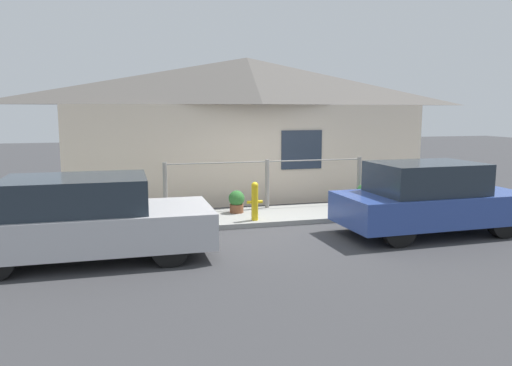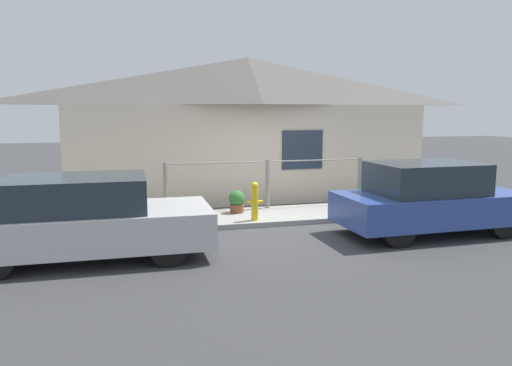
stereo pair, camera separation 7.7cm
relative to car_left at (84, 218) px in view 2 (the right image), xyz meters
The scene contains 10 objects.
ground_plane 4.23m from the car_left, 18.71° to the left, with size 60.00×60.00×0.00m, color #38383A.
sidewalk 4.56m from the car_left, 28.85° to the left, with size 24.00×1.68×0.11m.
house 6.56m from the car_left, 49.90° to the left, with size 9.75×2.23×3.80m.
fence 4.88m from the car_left, 35.94° to the left, with size 4.90×0.10×1.16m.
car_left is the anchor object (origin of this frame).
car_right 6.42m from the car_left, ahead, with size 3.71×1.69×1.42m.
fire_hydrant 3.68m from the car_left, 25.91° to the left, with size 0.34×0.15×0.82m.
potted_plant_near_hydrant 3.99m from the car_left, 38.51° to the left, with size 0.36×0.36×0.51m.
potted_plant_by_fence 2.48m from the car_left, 84.57° to the left, with size 0.41×0.41×0.56m.
potted_plant_corner 6.87m from the car_left, 22.14° to the left, with size 0.38×0.38×0.51m.
Camera 2 is at (-3.28, -9.75, 2.43)m, focal length 35.00 mm.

